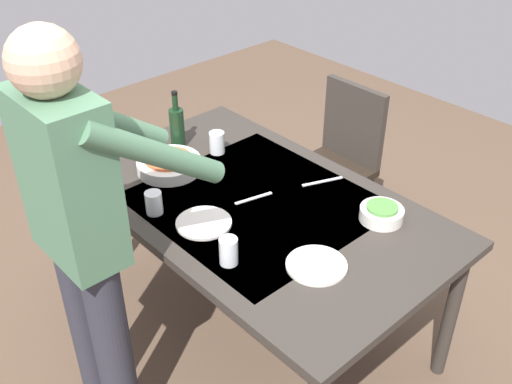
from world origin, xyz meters
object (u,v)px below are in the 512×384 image
Objects in this scene: wine_glass_left at (94,146)px; water_cup_near_left at (217,143)px; serving_bowl_pasta at (169,164)px; dinner_plate_far at (316,265)px; water_cup_far_left at (229,251)px; person_server at (83,230)px; wine_bottle at (177,127)px; dinner_plate_near at (204,223)px; chair_near at (340,155)px; water_cup_near_right at (154,203)px; side_bowl_salad at (382,213)px; dining_table at (256,214)px.

wine_glass_left is 1.39× the size of water_cup_near_left.
serving_bowl_pasta is at bearing 85.93° from water_cup_near_left.
water_cup_far_left is at bearing 43.57° from dinner_plate_far.
water_cup_far_left is (-0.27, -0.42, -0.16)m from person_server.
wine_bottle is 2.73× the size of water_cup_near_left.
serving_bowl_pasta is (0.42, -0.64, -0.18)m from person_server.
water_cup_near_left is at bearing -44.67° from dinner_plate_near.
chair_near is 9.21× the size of water_cup_near_right.
wine_bottle is at bearing -8.69° from dinner_plate_far.
chair_near is at bearing -112.82° from wine_bottle.
wine_bottle is 1.96× the size of wine_glass_left.
side_bowl_salad is (-0.67, -0.66, -0.02)m from water_cup_near_right.
serving_bowl_pasta is at bearing 133.32° from wine_bottle.
wine_bottle reaches higher than side_bowl_salad.
wine_glass_left reaches higher than dinner_plate_near.
dinner_plate_near is (-0.20, -0.10, -0.04)m from water_cup_near_right.
wine_glass_left is 1.34m from side_bowl_salad.
wine_bottle is 1.10m from side_bowl_salad.
dining_table is at bearing -165.25° from serving_bowl_pasta.
wine_glass_left reaches higher than dinner_plate_far.
person_server is 5.71× the size of wine_bottle.
water_cup_far_left reaches higher than water_cup_near_right.
dining_table is 7.28× the size of dinner_plate_near.
water_cup_near_right is 0.90× the size of water_cup_far_left.
wine_glass_left is at bearing 0.29° from water_cup_far_left.
water_cup_near_right reaches higher than serving_bowl_pasta.
chair_near is 0.81m from water_cup_near_left.
chair_near is 0.54× the size of person_server.
water_cup_far_left is 0.37× the size of serving_bowl_pasta.
dinner_plate_near is (-0.42, 0.42, -0.05)m from water_cup_near_left.
water_cup_near_right reaches higher than dining_table.
wine_glass_left is 0.66× the size of dinner_plate_near.
water_cup_near_left is 0.90m from side_bowl_salad.
dining_table is at bearing -93.35° from person_server.
wine_bottle is (0.35, 0.84, 0.33)m from chair_near.
chair_near is 3.96× the size of dinner_plate_near.
water_cup_near_right is at bearing 26.54° from dinner_plate_near.
wine_bottle is at bearing -46.68° from serving_bowl_pasta.
water_cup_far_left is at bearing 162.05° from serving_bowl_pasta.
water_cup_near_left is at bearing -67.14° from water_cup_near_right.
wine_bottle is 0.99× the size of serving_bowl_pasta.
person_server is 7.34× the size of dinner_plate_near.
dining_table is 0.49m from water_cup_near_left.
water_cup_near_right is at bearing 133.75° from wine_bottle.
dinner_plate_far is (-1.09, 0.17, -0.10)m from wine_bottle.
person_server reaches higher than wine_glass_left.
water_cup_near_right is at bearing 19.54° from dinner_plate_far.
wine_glass_left is 1.53× the size of water_cup_near_right.
dinner_plate_far is at bearing 171.31° from wine_bottle.
person_server is 1.00m from wine_bottle.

